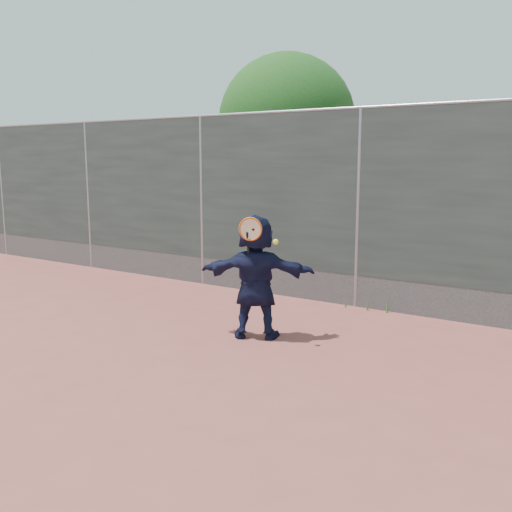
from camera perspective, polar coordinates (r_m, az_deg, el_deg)
The scene contains 6 objects.
ground at distance 6.10m, azimuth -3.59°, elevation -12.02°, with size 80.00×80.00×0.00m, color #9E4C42.
player at distance 7.19m, azimuth 0.00°, elevation -2.07°, with size 1.47×0.47×1.58m, color black.
fence at distance 8.75m, azimuth 10.19°, elevation 5.11°, with size 20.00×0.06×3.03m.
swing_action at distance 6.89m, azimuth -0.32°, elevation 2.44°, with size 0.50×0.15×0.51m.
tree_left at distance 12.75m, azimuth 3.82°, elevation 12.71°, with size 3.15×3.00×4.53m.
weed_clump at distance 8.76m, azimuth 11.38°, elevation -4.53°, with size 0.68×0.07×0.30m.
Camera 1 is at (3.41, -4.53, 2.25)m, focal length 40.00 mm.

